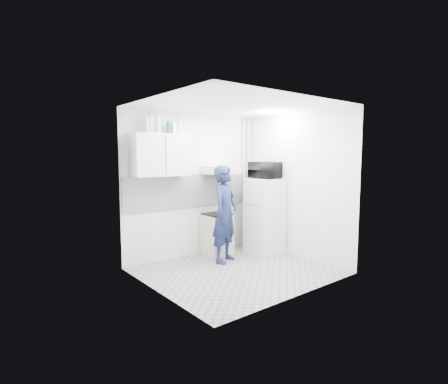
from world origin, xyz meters
TOP-DOWN VIEW (x-y plane):
  - floor at (0.00, 0.00)m, footprint 2.80×2.80m
  - ceiling at (0.00, 0.00)m, footprint 2.80×2.80m
  - wall_back at (0.00, 1.25)m, footprint 2.80×0.00m
  - wall_left at (-1.40, 0.00)m, footprint 0.00×2.60m
  - wall_right at (1.40, 0.00)m, footprint 0.00×2.60m
  - person at (0.18, 0.53)m, footprint 0.72×0.62m
  - stove at (0.36, 1.00)m, footprint 0.46×0.46m
  - fridge at (1.10, 0.49)m, footprint 0.61×0.61m
  - stove_top at (0.36, 1.00)m, footprint 0.44×0.44m
  - saucepan at (0.42, 0.93)m, footprint 0.17×0.17m
  - microwave at (1.10, 0.49)m, footprint 0.56×0.38m
  - bottle_b at (-0.99, 1.07)m, footprint 0.07×0.07m
  - bottle_c at (-0.92, 1.07)m, footprint 0.07×0.07m
  - bottle_d at (-0.78, 1.07)m, footprint 0.07×0.07m
  - canister_a at (-0.59, 1.07)m, footprint 0.08×0.08m
  - canister_b at (-0.50, 1.07)m, footprint 0.09×0.09m
  - bottle_e at (-0.38, 1.07)m, footprint 0.07×0.07m
  - upper_cabinet at (-0.75, 1.07)m, footprint 1.00×0.35m
  - range_hood at (0.45, 1.00)m, footprint 0.60×0.50m
  - backsplash at (0.00, 1.24)m, footprint 2.74×0.03m
  - pipe_a at (1.30, 1.17)m, footprint 0.05×0.05m
  - pipe_b at (1.18, 1.17)m, footprint 0.04×0.04m
  - ceiling_spot_fixture at (1.00, 0.20)m, footprint 0.10×0.10m

SIDE VIEW (x-z plane):
  - floor at x=0.00m, z-range 0.00..0.00m
  - stove at x=0.36m, z-range 0.00..0.74m
  - fridge at x=1.10m, z-range 0.00..1.41m
  - stove_top at x=0.36m, z-range 0.74..0.77m
  - saucepan at x=0.42m, z-range 0.77..0.86m
  - person at x=0.18m, z-range 0.00..1.67m
  - backsplash at x=0.00m, z-range 0.90..1.50m
  - wall_left at x=-1.40m, z-range 0.00..2.60m
  - wall_right at x=1.40m, z-range 0.00..2.60m
  - pipe_a at x=1.30m, z-range 0.00..2.60m
  - pipe_b at x=1.18m, z-range 0.00..2.60m
  - wall_back at x=0.00m, z-range -0.10..2.70m
  - microwave at x=1.10m, z-range 1.41..1.72m
  - range_hood at x=0.45m, z-range 1.50..1.64m
  - upper_cabinet at x=-0.75m, z-range 1.50..2.20m
  - canister_b at x=-0.50m, z-range 2.20..2.37m
  - canister_a at x=-0.59m, z-range 2.20..2.41m
  - bottle_b at x=-0.99m, z-range 2.20..2.46m
  - bottle_e at x=-0.38m, z-range 2.20..2.48m
  - bottle_c at x=-0.92m, z-range 2.20..2.50m
  - bottle_d at x=-0.78m, z-range 2.20..2.52m
  - ceiling_spot_fixture at x=1.00m, z-range 2.56..2.58m
  - ceiling at x=0.00m, z-range 2.60..2.60m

